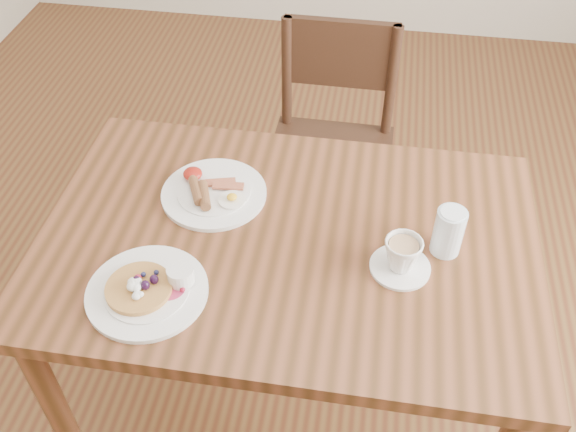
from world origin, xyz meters
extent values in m
plane|color=#532B17|center=(0.00, 0.00, 0.00)|extent=(5.00, 5.00, 0.00)
cube|color=brown|center=(0.00, 0.00, 0.73)|extent=(1.20, 0.80, 0.04)
cylinder|color=brown|center=(-0.54, -0.34, 0.35)|extent=(0.06, 0.06, 0.71)
cylinder|color=brown|center=(0.54, 0.34, 0.35)|extent=(0.06, 0.06, 0.71)
cylinder|color=brown|center=(-0.54, 0.34, 0.35)|extent=(0.06, 0.06, 0.71)
cube|color=black|center=(0.04, 0.67, 0.45)|extent=(0.42, 0.42, 0.04)
cylinder|color=black|center=(-0.14, 0.49, 0.21)|extent=(0.04, 0.04, 0.43)
cylinder|color=black|center=(0.22, 0.48, 0.21)|extent=(0.04, 0.04, 0.43)
cylinder|color=black|center=(-0.14, 0.85, 0.21)|extent=(0.04, 0.04, 0.43)
cylinder|color=black|center=(0.22, 0.84, 0.21)|extent=(0.04, 0.04, 0.43)
cylinder|color=black|center=(0.22, 0.84, 0.67)|extent=(0.04, 0.04, 0.43)
cylinder|color=black|center=(-0.14, 0.85, 0.67)|extent=(0.04, 0.04, 0.43)
cube|color=black|center=(0.04, 0.86, 0.76)|extent=(0.38, 0.03, 0.24)
cylinder|color=white|center=(-0.28, -0.22, 0.76)|extent=(0.27, 0.27, 0.01)
cylinder|color=white|center=(-0.28, -0.22, 0.76)|extent=(0.19, 0.19, 0.01)
cylinder|color=#B22D59|center=(-0.23, -0.21, 0.77)|extent=(0.07, 0.07, 0.00)
cylinder|color=#C68C47|center=(-0.29, -0.23, 0.77)|extent=(0.15, 0.15, 0.01)
ellipsoid|color=white|center=(-0.30, -0.23, 0.79)|extent=(0.03, 0.03, 0.02)
ellipsoid|color=white|center=(-0.28, -0.26, 0.79)|extent=(0.02, 0.02, 0.01)
cylinder|color=white|center=(-0.21, -0.19, 0.79)|extent=(0.06, 0.06, 0.04)
cylinder|color=#591E07|center=(-0.21, -0.19, 0.80)|extent=(0.05, 0.05, 0.00)
sphere|color=black|center=(-0.26, -0.21, 0.79)|extent=(0.02, 0.02, 0.02)
sphere|color=#1E234C|center=(-0.27, -0.19, 0.78)|extent=(0.01, 0.01, 0.01)
sphere|color=#1E234C|center=(-0.29, -0.18, 0.78)|extent=(0.01, 0.01, 0.01)
sphere|color=#B21938|center=(-0.30, -0.20, 0.79)|extent=(0.02, 0.02, 0.02)
sphere|color=black|center=(-0.31, -0.22, 0.79)|extent=(0.02, 0.02, 0.02)
sphere|color=#1E234C|center=(-0.29, -0.25, 0.78)|extent=(0.01, 0.01, 0.01)
sphere|color=black|center=(-0.27, -0.23, 0.79)|extent=(0.02, 0.02, 0.02)
sphere|color=#1E234C|center=(-0.21, -0.27, 0.77)|extent=(0.01, 0.01, 0.01)
sphere|color=#B21938|center=(-0.20, -0.23, 0.77)|extent=(0.01, 0.01, 0.01)
cylinder|color=white|center=(-0.21, 0.12, 0.76)|extent=(0.27, 0.27, 0.01)
cylinder|color=white|center=(-0.21, 0.12, 0.76)|extent=(0.19, 0.19, 0.01)
cylinder|color=brown|center=(-0.25, 0.10, 0.78)|extent=(0.06, 0.10, 0.03)
cylinder|color=brown|center=(-0.23, 0.08, 0.78)|extent=(0.06, 0.10, 0.03)
cube|color=maroon|center=(-0.20, 0.15, 0.77)|extent=(0.08, 0.04, 0.01)
cube|color=maroon|center=(-0.18, 0.13, 0.77)|extent=(0.08, 0.03, 0.01)
cylinder|color=white|center=(-0.16, 0.09, 0.77)|extent=(0.07, 0.07, 0.00)
ellipsoid|color=yellow|center=(-0.16, 0.09, 0.78)|extent=(0.03, 0.03, 0.01)
ellipsoid|color=#A5190F|center=(-0.28, 0.16, 0.78)|extent=(0.05, 0.05, 0.03)
cylinder|color=white|center=(0.27, -0.06, 0.75)|extent=(0.14, 0.14, 0.01)
imported|color=white|center=(0.27, -0.06, 0.80)|extent=(0.12, 0.12, 0.08)
cylinder|color=tan|center=(0.27, -0.06, 0.83)|extent=(0.07, 0.07, 0.00)
cylinder|color=silver|center=(0.37, 0.02, 0.81)|extent=(0.07, 0.07, 0.12)
camera|label=1|loc=(0.17, -1.06, 1.86)|focal=40.00mm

